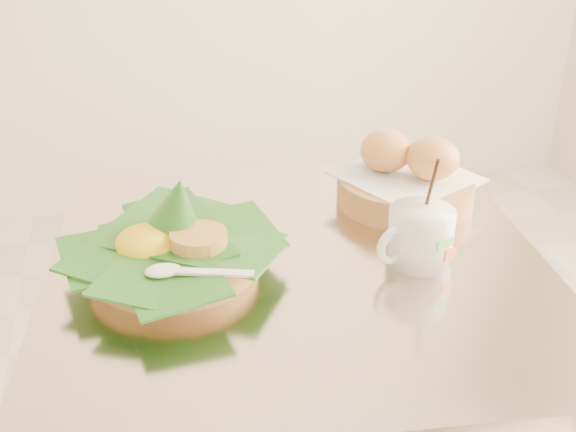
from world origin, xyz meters
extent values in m
cube|color=beige|center=(0.15, -0.02, 0.73)|extent=(0.77, 0.77, 0.03)
cylinder|color=tan|center=(-0.02, 0.00, 0.77)|extent=(0.23, 0.23, 0.04)
cone|color=#255B1A|center=(-0.01, 0.01, 0.84)|extent=(0.13, 0.14, 0.12)
ellipsoid|color=yellow|center=(-0.05, 0.00, 0.79)|extent=(0.09, 0.09, 0.05)
cylinder|color=#CC9347|center=(0.02, -0.03, 0.80)|extent=(0.08, 0.08, 0.02)
cylinder|color=tan|center=(0.37, 0.12, 0.77)|extent=(0.22, 0.22, 0.04)
cube|color=white|center=(0.37, 0.12, 0.80)|extent=(0.26, 0.26, 0.01)
ellipsoid|color=#B8602A|center=(0.35, 0.15, 0.83)|extent=(0.09, 0.09, 0.07)
ellipsoid|color=#B8602A|center=(0.41, 0.10, 0.83)|extent=(0.09, 0.09, 0.07)
cylinder|color=white|center=(0.32, -0.06, 0.79)|extent=(0.09, 0.09, 0.08)
torus|color=white|center=(0.27, -0.08, 0.79)|extent=(0.06, 0.03, 0.06)
cylinder|color=#4F2C16|center=(0.32, -0.06, 0.83)|extent=(0.08, 0.08, 0.01)
cylinder|color=black|center=(0.33, -0.05, 0.85)|extent=(0.01, 0.05, 0.12)
cube|color=green|center=(0.34, -0.11, 0.80)|extent=(0.03, 0.01, 0.01)
cube|color=orange|center=(0.35, -0.10, 0.78)|extent=(0.02, 0.01, 0.02)
camera|label=1|loc=(-0.07, -0.88, 1.26)|focal=45.00mm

